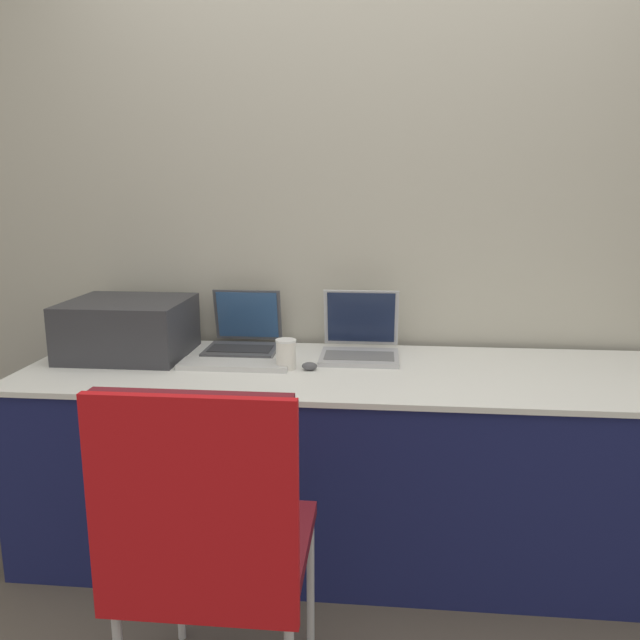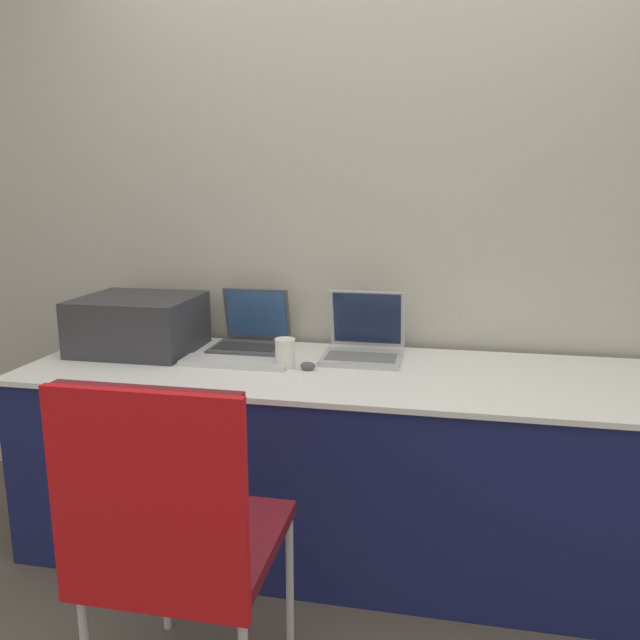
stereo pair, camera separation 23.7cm
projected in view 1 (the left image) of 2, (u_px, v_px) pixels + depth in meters
name	position (u px, v px, depth m)	size (l,w,h in m)	color
ground_plane	(351.00, 604.00, 2.15)	(14.00, 14.00, 0.00)	brown
wall_back	(364.00, 214.00, 2.68)	(8.00, 0.05, 2.60)	#B7B2A3
table	(357.00, 459.00, 2.44)	(2.55, 0.77, 0.73)	#191E51
printer	(128.00, 326.00, 2.54)	(0.48, 0.42, 0.23)	#333338
laptop_left	(244.00, 337.00, 2.64)	(0.29, 0.29, 0.24)	#4C4C51
laptop_right	(360.00, 342.00, 2.54)	(0.31, 0.32, 0.26)	#B7B7BC
external_keyboard	(234.00, 365.00, 2.39)	(0.42, 0.13, 0.02)	silver
coffee_cup	(286.00, 354.00, 2.36)	(0.08, 0.08, 0.11)	white
mouse	(310.00, 366.00, 2.35)	(0.06, 0.04, 0.03)	#4C4C51
chair	(208.00, 530.00, 1.50)	(0.47, 0.50, 0.98)	maroon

